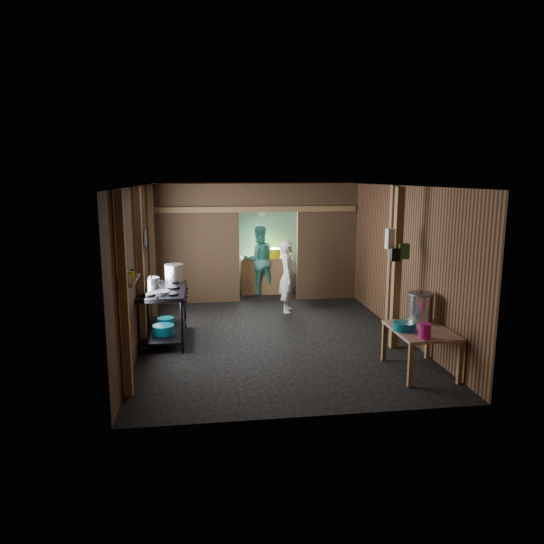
{
  "coord_description": "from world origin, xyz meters",
  "views": [
    {
      "loc": [
        -1.21,
        -8.9,
        2.76
      ],
      "look_at": [
        0.0,
        -0.2,
        1.1
      ],
      "focal_mm": 33.63,
      "sensor_mm": 36.0,
      "label": 1
    }
  ],
  "objects": [
    {
      "name": "wall_front",
      "position": [
        0.0,
        -3.5,
        1.3
      ],
      "size": [
        4.5,
        0.0,
        2.6
      ],
      "primitive_type": "cube",
      "color": "brown",
      "rests_on": "ground"
    },
    {
      "name": "post_right",
      "position": [
        2.18,
        -0.2,
        1.3
      ],
      "size": [
        0.1,
        0.12,
        2.6
      ],
      "primitive_type": "cube",
      "color": "#976A3F",
      "rests_on": "floor"
    },
    {
      "name": "prep_table",
      "position": [
        1.83,
        -2.35,
        0.31
      ],
      "size": [
        0.78,
        1.07,
        0.63
      ],
      "primitive_type": null,
      "color": "tan",
      "rests_on": "floor"
    },
    {
      "name": "jar_green",
      "position": [
        -2.15,
        -1.88,
        1.47
      ],
      "size": [
        0.06,
        0.06,
        0.1
      ],
      "primitive_type": "cylinder",
      "color": "#30642F",
      "rests_on": "wall_shelf"
    },
    {
      "name": "yellow_tub",
      "position": [
        0.45,
        2.95,
        0.96
      ],
      "size": [
        0.39,
        0.39,
        0.22
      ],
      "primitive_type": "cylinder",
      "color": "#D9E715",
      "rests_on": "back_counter"
    },
    {
      "name": "bag_green",
      "position": [
        1.92,
        -1.36,
        1.6
      ],
      "size": [
        0.16,
        0.12,
        0.24
      ],
      "primitive_type": "cube",
      "color": "#30642F",
      "rests_on": "post_free"
    },
    {
      "name": "stove_pot_med",
      "position": [
        -2.05,
        -0.49,
        1.0
      ],
      "size": [
        0.31,
        0.31,
        0.23
      ],
      "primitive_type": null,
      "rotation": [
        0.0,
        0.0,
        -0.18
      ],
      "color": "silver",
      "rests_on": "gas_range"
    },
    {
      "name": "red_cup",
      "position": [
        0.06,
        2.95,
        0.92
      ],
      "size": [
        0.12,
        0.12,
        0.14
      ],
      "primitive_type": "cylinder",
      "color": "#AC0A02",
      "rests_on": "back_counter"
    },
    {
      "name": "partition_right",
      "position": [
        1.57,
        2.2,
        1.3
      ],
      "size": [
        1.35,
        0.1,
        2.6
      ],
      "primitive_type": "cube",
      "color": "#412D17",
      "rests_on": "floor"
    },
    {
      "name": "gas_range",
      "position": [
        -1.88,
        -0.42,
        0.45
      ],
      "size": [
        0.79,
        1.53,
        0.9
      ],
      "primitive_type": null,
      "color": "black",
      "rests_on": "floor"
    },
    {
      "name": "stove_pot_large",
      "position": [
        -1.71,
        0.12,
        1.05
      ],
      "size": [
        0.39,
        0.39,
        0.34
      ],
      "primitive_type": null,
      "rotation": [
        0.0,
        0.0,
        -0.19
      ],
      "color": "silver",
      "rests_on": "gas_range"
    },
    {
      "name": "post_left_b",
      "position": [
        -2.18,
        -0.8,
        1.3
      ],
      "size": [
        0.1,
        0.12,
        2.6
      ],
      "primitive_type": "cube",
      "color": "#976A3F",
      "rests_on": "floor"
    },
    {
      "name": "jar_yellow",
      "position": [
        -2.15,
        -2.1,
        1.47
      ],
      "size": [
        0.08,
        0.08,
        0.1
      ],
      "primitive_type": "cylinder",
      "color": "#D9E715",
      "rests_on": "wall_shelf"
    },
    {
      "name": "pan_lid_small",
      "position": [
        -2.21,
        0.8,
        1.55
      ],
      "size": [
        0.03,
        0.3,
        0.3
      ],
      "primitive_type": "cylinder",
      "rotation": [
        0.0,
        1.57,
        0.0
      ],
      "color": "black",
      "rests_on": "wall_left"
    },
    {
      "name": "cross_beam",
      "position": [
        0.0,
        2.15,
        2.05
      ],
      "size": [
        4.4,
        0.12,
        0.12
      ],
      "primitive_type": "cube",
      "color": "#976A3F",
      "rests_on": "wall_left"
    },
    {
      "name": "bag_black",
      "position": [
        1.78,
        -1.38,
        1.55
      ],
      "size": [
        0.14,
        0.1,
        0.2
      ],
      "primitive_type": "cube",
      "color": "black",
      "rests_on": "post_free"
    },
    {
      "name": "post_free",
      "position": [
        1.85,
        -1.3,
        1.3
      ],
      "size": [
        0.12,
        0.12,
        2.6
      ],
      "primitive_type": "cube",
      "color": "#976A3F",
      "rests_on": "floor"
    },
    {
      "name": "back_counter",
      "position": [
        0.3,
        2.95,
        0.42
      ],
      "size": [
        1.2,
        0.5,
        0.85
      ],
      "primitive_type": "cube",
      "color": "#976A3F",
      "rests_on": "floor"
    },
    {
      "name": "wall_back",
      "position": [
        0.0,
        3.5,
        1.3
      ],
      "size": [
        4.5,
        0.0,
        2.6
      ],
      "primitive_type": "cube",
      "color": "brown",
      "rests_on": "ground"
    },
    {
      "name": "pink_bucket",
      "position": [
        1.71,
        -2.72,
        0.73
      ],
      "size": [
        0.2,
        0.2,
        0.2
      ],
      "primitive_type": "cylinder",
      "rotation": [
        0.0,
        0.0,
        -0.29
      ],
      "color": "#BC147E",
      "rests_on": "prep_table"
    },
    {
      "name": "wall_left",
      "position": [
        -2.25,
        0.0,
        1.3
      ],
      "size": [
        0.0,
        7.0,
        2.6
      ],
      "primitive_type": "cube",
      "color": "brown",
      "rests_on": "ground"
    },
    {
      "name": "worker_back",
      "position": [
        0.11,
        2.85,
        0.82
      ],
      "size": [
        0.91,
        0.78,
        1.64
      ],
      "primitive_type": "imported",
      "rotation": [
        0.0,
        0.0,
        3.37
      ],
      "color": "teal",
      "rests_on": "floor"
    },
    {
      "name": "knife",
      "position": [
        1.8,
        -2.88,
        0.64
      ],
      "size": [
        0.3,
        0.09,
        0.01
      ],
      "primitive_type": "cube",
      "rotation": [
        0.0,
        0.0,
        -0.19
      ],
      "color": "silver",
      "rests_on": "prep_table"
    },
    {
      "name": "turquoise_panel",
      "position": [
        0.0,
        3.44,
        1.25
      ],
      "size": [
        4.4,
        0.06,
        2.5
      ],
      "primitive_type": "cube",
      "color": "#5B9C90",
      "rests_on": "wall_back"
    },
    {
      "name": "ceiling",
      "position": [
        0.0,
        0.0,
        2.6
      ],
      "size": [
        4.5,
        7.0,
        0.0
      ],
      "primitive_type": "cube",
      "color": "#272523",
      "rests_on": "ground"
    },
    {
      "name": "post_left_c",
      "position": [
        -2.18,
        1.2,
        1.3
      ],
      "size": [
        0.1,
        0.12,
        2.6
      ],
      "primitive_type": "cube",
      "color": "#976A3F",
      "rests_on": "floor"
    },
    {
      "name": "partition_left",
      "position": [
        -1.32,
        2.2,
        1.3
      ],
      "size": [
        1.85,
        0.1,
        2.6
      ],
      "primitive_type": "cube",
      "color": "#412D17",
      "rests_on": "floor"
    },
    {
      "name": "frying_pan",
      "position": [
        -1.88,
        -0.81,
        0.93
      ],
      "size": [
        0.37,
        0.55,
        0.07
      ],
      "primitive_type": null,
      "rotation": [
        0.0,
        0.0,
        0.16
      ],
      "color": "slate",
      "rests_on": "gas_range"
    },
    {
      "name": "stock_pot",
      "position": [
        1.98,
        -1.95,
        0.83
      ],
      "size": [
        0.42,
        0.42,
        0.45
      ],
      "primitive_type": null,
      "rotation": [
        0.0,
        0.0,
        0.12
      ],
      "color": "silver",
      "rests_on": "prep_table"
    },
    {
      "name": "blue_tub_front",
      "position": [
        -1.88,
        -0.6,
        0.25
      ],
      "size": [
        0.36,
        0.36,
        0.15
      ],
      "primitive_type": "cylinder",
      "color": "#096579",
      "rests_on": "gas_range"
    },
    {
      "name": "pan_lid_big",
      "position": [
        -2.21,
        0.4,
        1.65
      ],
      "size": [
        0.03,
        0.34,
        0.34
      ],
      "primitive_type": "cylinder",
      "rotation": [
        0.0,
        1.57,
        0.0
      ],
      "color": "slate",
      "rests_on": "wall_left"
    },
    {
      "name": "floor",
      "position": [
        0.0,
        0.0,
        0.0
      ],
      "size": [
        4.5,
        7.0,
        0.0
      ],
      "primitive_type": "cube",
      "color": "black",
      "rests_on": "ground"
    },
    {
      "name": "bag_white",
      "position": [
        1.8,
        -1.22,
        1.78
      ],
      "size": [
        0.22,
        0.15,
        0.32
      ],
      "primitive_type": "cube",
      "color": "silver",
      "rests_on": "post_free"
    },
    {
      "name": "wash_basin",
      "position": [
        1.58,
        -2.36,
        0.69
      ],
      "size": [
        0.36,
        0.36,
        0.12
      ],
      "primitive_type": "cylinder",
      "rotation": [
        0.0,
        0.0,
        -0.17
      ],
      "color": "#096579",
      "rests_on": "prep_table"
    },
    {
      "name": "cook",
      "position": [
        0.51,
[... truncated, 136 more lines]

